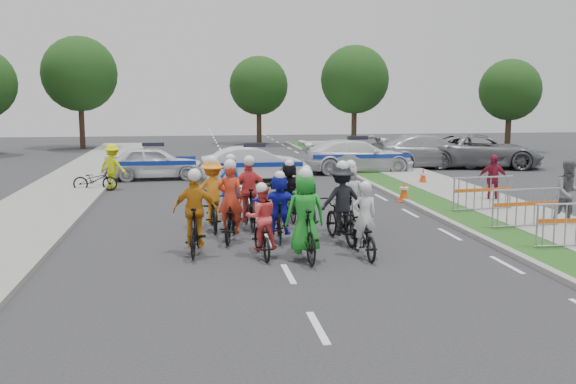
{
  "coord_description": "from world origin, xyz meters",
  "views": [
    {
      "loc": [
        -1.84,
        -12.15,
        3.5
      ],
      "look_at": [
        0.53,
        3.56,
        1.1
      ],
      "focal_mm": 40.0,
      "sensor_mm": 36.0,
      "label": 1
    }
  ],
  "objects": [
    {
      "name": "ground",
      "position": [
        0.0,
        0.0,
        0.0
      ],
      "size": [
        90.0,
        90.0,
        0.0
      ],
      "primitive_type": "plane",
      "color": "#28282B",
      "rests_on": "ground"
    },
    {
      "name": "curb_right",
      "position": [
        5.1,
        5.0,
        0.06
      ],
      "size": [
        0.2,
        60.0,
        0.12
      ],
      "primitive_type": "cube",
      "color": "gray",
      "rests_on": "ground"
    },
    {
      "name": "grass_strip",
      "position": [
        5.8,
        5.0,
        0.06
      ],
      "size": [
        1.2,
        60.0,
        0.11
      ],
      "primitive_type": "cube",
      "color": "#1E4717",
      "rests_on": "ground"
    },
    {
      "name": "sidewalk_right",
      "position": [
        7.6,
        5.0,
        0.07
      ],
      "size": [
        2.4,
        60.0,
        0.13
      ],
      "primitive_type": "cube",
      "color": "gray",
      "rests_on": "ground"
    },
    {
      "name": "sidewalk_left",
      "position": [
        -6.5,
        5.0,
        0.07
      ],
      "size": [
        3.0,
        60.0,
        0.13
      ],
      "primitive_type": "cube",
      "color": "gray",
      "rests_on": "ground"
    },
    {
      "name": "rider_0",
      "position": [
        1.84,
        1.14,
        0.56
      ],
      "size": [
        0.61,
        1.66,
        1.68
      ],
      "rotation": [
        0.0,
        0.0,
        3.16
      ],
      "color": "black",
      "rests_on": "ground"
    },
    {
      "name": "rider_1",
      "position": [
        0.51,
        1.05,
        0.78
      ],
      "size": [
        0.87,
        1.94,
        2.01
      ],
      "rotation": [
        0.0,
        0.0,
        3.2
      ],
      "color": "black",
      "rests_on": "ground"
    },
    {
      "name": "rider_2",
      "position": [
        -0.37,
        1.46,
        0.62
      ],
      "size": [
        0.73,
        1.66,
        1.65
      ],
      "rotation": [
        0.0,
        0.0,
        3.23
      ],
      "color": "black",
      "rests_on": "ground"
    },
    {
      "name": "rider_3",
      "position": [
        -1.79,
        1.9,
        0.74
      ],
      "size": [
        1.01,
        1.88,
        1.93
      ],
      "rotation": [
        0.0,
        0.0,
        3.03
      ],
      "color": "black",
      "rests_on": "ground"
    },
    {
      "name": "rider_4",
      "position": [
        1.67,
        2.59,
        0.76
      ],
      "size": [
        1.18,
        2.02,
        1.98
      ],
      "rotation": [
        0.0,
        0.0,
        3.29
      ],
      "color": "black",
      "rests_on": "ground"
    },
    {
      "name": "rider_5",
      "position": [
        0.22,
        2.94,
        0.73
      ],
      "size": [
        1.4,
        1.67,
        1.72
      ],
      "rotation": [
        0.0,
        0.0,
        3.05
      ],
      "color": "black",
      "rests_on": "ground"
    },
    {
      "name": "rider_6",
      "position": [
        -0.94,
        3.22,
        0.66
      ],
      "size": [
        1.02,
        2.05,
        2.0
      ],
      "rotation": [
        0.0,
        0.0,
        2.96
      ],
      "color": "black",
      "rests_on": "ground"
    },
    {
      "name": "rider_7",
      "position": [
        2.12,
        3.61,
        0.73
      ],
      "size": [
        0.84,
        1.84,
        1.89
      ],
      "rotation": [
        0.0,
        0.0,
        3.05
      ],
      "color": "black",
      "rests_on": "ground"
    },
    {
      "name": "rider_8",
      "position": [
        1.08,
        4.14,
        0.64
      ],
      "size": [
        0.8,
        1.75,
        1.72
      ],
      "rotation": [
        0.0,
        0.0,
        3.01
      ],
      "color": "black",
      "rests_on": "ground"
    },
    {
      "name": "rider_9",
      "position": [
        -0.36,
        4.51,
        0.75
      ],
      "size": [
        1.0,
        1.89,
        1.95
      ],
      "rotation": [
        0.0,
        0.0,
        3.2
      ],
      "color": "black",
      "rests_on": "ground"
    },
    {
      "name": "rider_10",
      "position": [
        -1.32,
        4.53,
        0.76
      ],
      "size": [
        1.11,
        1.95,
        1.96
      ],
      "rotation": [
        0.0,
        0.0,
        3.18
      ],
      "color": "black",
      "rests_on": "ground"
    },
    {
      "name": "rider_11",
      "position": [
        0.84,
        5.42,
        0.74
      ],
      "size": [
        1.41,
        1.69,
        1.74
      ],
      "rotation": [
        0.0,
        0.0,
        3.22
      ],
      "color": "black",
      "rests_on": "ground"
    },
    {
      "name": "rider_12",
      "position": [
        -0.77,
        5.82,
        0.62
      ],
      "size": [
        1.0,
        1.94,
        1.89
      ],
      "rotation": [
        0.0,
        0.0,
        3.34
      ],
      "color": "black",
      "rests_on": "ground"
    },
    {
      "name": "police_car_0",
      "position": [
        -3.43,
        15.25,
        0.7
      ],
      "size": [
        4.2,
        1.91,
        1.4
      ],
      "primitive_type": "imported",
      "rotation": [
        0.0,
        0.0,
        1.63
      ],
      "color": "white",
      "rests_on": "ground"
    },
    {
      "name": "police_car_1",
      "position": [
        0.7,
        13.97,
        0.71
      ],
      "size": [
        4.37,
        1.77,
        1.41
      ],
      "primitive_type": "imported",
      "rotation": [
        0.0,
        0.0,
        1.64
      ],
      "color": "white",
      "rests_on": "ground"
    },
    {
      "name": "police_car_2",
      "position": [
        5.61,
        16.19,
        0.76
      ],
      "size": [
        5.26,
        2.21,
        1.52
      ],
      "primitive_type": "imported",
      "rotation": [
        0.0,
        0.0,
        1.59
      ],
      "color": "white",
      "rests_on": "ground"
    },
    {
      "name": "civilian_sedan",
      "position": [
        9.52,
        17.57,
        0.81
      ],
      "size": [
        5.69,
        2.51,
        1.62
      ],
      "primitive_type": "imported",
      "rotation": [
        0.0,
        0.0,
        1.61
      ],
      "color": "#A3A3A7",
      "rests_on": "ground"
    },
    {
      "name": "civilian_suv",
      "position": [
        12.11,
        17.32,
        0.81
      ],
      "size": [
        6.35,
        4.11,
        1.63
      ],
      "primitive_type": "imported",
      "rotation": [
        0.0,
        0.0,
        1.31
      ],
      "color": "slate",
      "rests_on": "ground"
    },
    {
      "name": "spectator_1",
      "position": [
        8.13,
        3.48,
        0.91
      ],
      "size": [
        0.95,
        0.77,
        1.83
      ],
      "primitive_type": "imported",
      "rotation": [
        0.0,
        0.0,
        -0.09
      ],
      "color": "slate",
      "rests_on": "ground"
    },
    {
      "name": "spectator_2",
      "position": [
        7.89,
        7.41,
        0.79
      ],
      "size": [
        1.0,
        0.77,
        1.59
      ],
      "primitive_type": "imported",
      "rotation": [
        0.0,
        0.0,
        -0.47
      ],
      "color": "maroon",
      "rests_on": "ground"
    },
    {
      "name": "marshal_hiviz",
      "position": [
        -4.8,
        12.52,
        0.85
      ],
      "size": [
        1.27,
        1.08,
        1.71
      ],
      "primitive_type": "imported",
      "rotation": [
        0.0,
        0.0,
        2.66
      ],
      "color": "#D6EA0C",
      "rests_on": "ground"
    },
    {
      "name": "barrier_1",
      "position": [
        6.7,
        3.12,
        0.56
      ],
      "size": [
        2.04,
        0.68,
        1.12
      ],
      "primitive_type": null,
      "rotation": [
        0.0,
        0.0,
        0.09
      ],
      "color": "#A5A8AD",
      "rests_on": "ground"
    },
    {
      "name": "barrier_2",
      "position": [
        6.7,
        5.63,
        0.56
      ],
      "size": [
        2.05,
        0.73,
        1.12
      ],
      "primitive_type": null,
      "rotation": [
        0.0,
        0.0,
        0.12
      ],
      "color": "#A5A8AD",
      "rests_on": "ground"
    },
    {
      "name": "cone_0",
      "position": [
        5.1,
        8.07,
        0.34
      ],
      "size": [
        0.4,
        0.4,
        0.7
      ],
      "color": "#F24C0C",
      "rests_on": "ground"
    },
    {
      "name": "cone_1",
      "position": [
        7.12,
        11.72,
        0.34
      ],
      "size": [
        0.4,
        0.4,
        0.7
      ],
      "color": "#F24C0C",
      "rests_on": "ground"
    },
    {
      "name": "parked_bike",
      "position": [
        -5.39,
        12.11,
        0.42
      ],
      "size": [
        1.62,
        0.63,
        0.84
      ],
      "primitive_type": "imported",
      "rotation": [
        0.0,
        0.0,
        1.53
      ],
      "color": "black",
      "rests_on": "ground"
    },
    {
      "name": "tree_1",
      "position": [
        9.0,
        30.0,
        4.54
      ],
      "size": [
        4.55,
        4.55,
        6.82
      ],
      "color": "#382619",
      "rests_on": "ground"
    },
    {
      "name": "tree_2",
      "position": [
        18.0,
        26.0,
        3.83
      ],
      "size": [
        3.85,
        3.85,
        5.77
      ],
      "color": "#382619",
      "rests_on": "ground"
    },
    {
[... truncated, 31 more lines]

